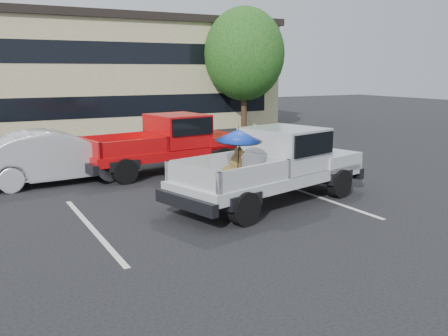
# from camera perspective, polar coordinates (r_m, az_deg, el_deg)

# --- Properties ---
(ground) EXTENTS (90.00, 90.00, 0.00)m
(ground) POSITION_cam_1_polar(r_m,az_deg,el_deg) (10.45, 4.18, -7.48)
(ground) COLOR black
(ground) RESTS_ON ground
(stripe_left) EXTENTS (0.12, 5.00, 0.01)m
(stripe_left) POSITION_cam_1_polar(r_m,az_deg,el_deg) (11.12, -14.87, -6.67)
(stripe_left) COLOR silver
(stripe_left) RESTS_ON ground
(stripe_right) EXTENTS (0.12, 5.00, 0.01)m
(stripe_right) POSITION_cam_1_polar(r_m,az_deg,el_deg) (13.70, 10.34, -3.12)
(stripe_right) COLOR silver
(stripe_right) RESTS_ON ground
(motel_building) EXTENTS (20.40, 8.40, 6.30)m
(motel_building) POSITION_cam_1_polar(r_m,az_deg,el_deg) (30.24, -14.42, 10.53)
(motel_building) COLOR tan
(motel_building) RESTS_ON ground
(tree_right) EXTENTS (4.46, 4.46, 6.78)m
(tree_right) POSITION_cam_1_polar(r_m,az_deg,el_deg) (28.27, 2.34, 12.88)
(tree_right) COLOR #332114
(tree_right) RESTS_ON ground
(tree_back) EXTENTS (4.68, 4.68, 7.11)m
(tree_back) POSITION_cam_1_polar(r_m,az_deg,el_deg) (34.30, -9.12, 12.78)
(tree_back) COLOR #332114
(tree_back) RESTS_ON ground
(silver_pickup) EXTENTS (6.00, 3.37, 2.06)m
(silver_pickup) POSITION_cam_1_polar(r_m,az_deg,el_deg) (12.86, 6.22, 0.85)
(silver_pickup) COLOR black
(silver_pickup) RESTS_ON ground
(red_pickup) EXTENTS (5.94, 2.77, 1.88)m
(red_pickup) POSITION_cam_1_polar(r_m,az_deg,el_deg) (16.82, -5.81, 3.20)
(red_pickup) COLOR black
(red_pickup) RESTS_ON ground
(silver_sedan) EXTENTS (4.91, 2.06, 1.58)m
(silver_sedan) POSITION_cam_1_polar(r_m,az_deg,el_deg) (15.78, -18.62, 1.26)
(silver_sedan) COLOR #B8BBC0
(silver_sedan) RESTS_ON ground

